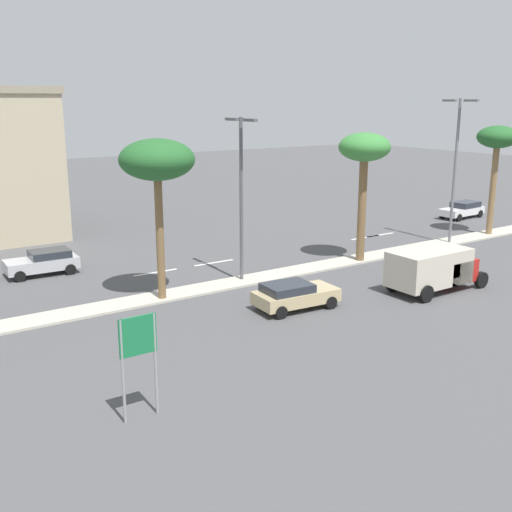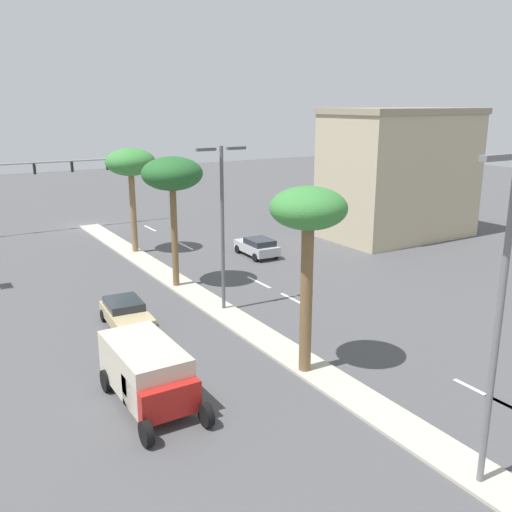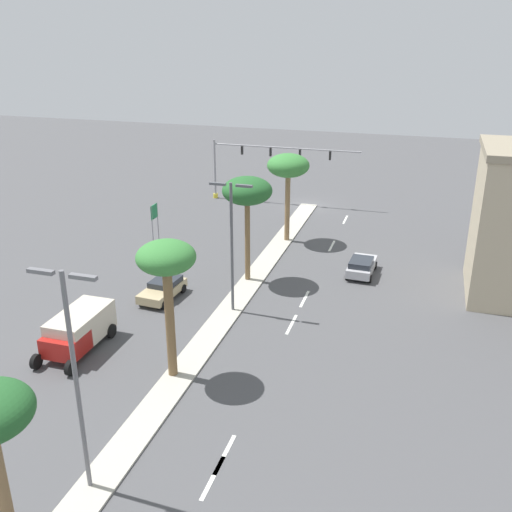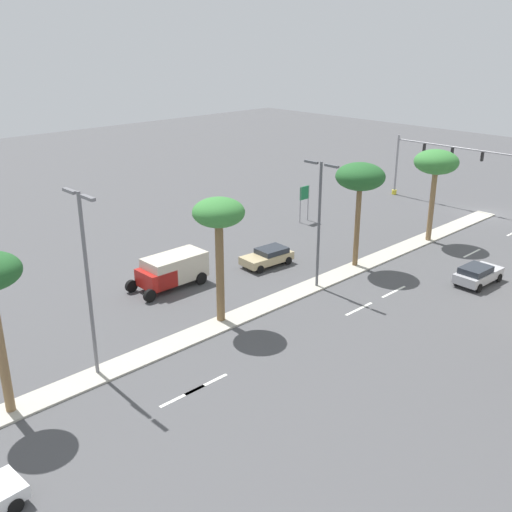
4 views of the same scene
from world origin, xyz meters
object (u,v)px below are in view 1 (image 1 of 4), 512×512
(palm_tree_right, at_px, (157,162))
(box_truck, at_px, (434,268))
(palm_tree_trailing, at_px, (364,153))
(sedan_white_mid, at_px, (463,209))
(palm_tree_center, at_px, (497,142))
(street_lamp_mid, at_px, (456,160))
(street_lamp_inboard, at_px, (241,186))
(sedan_silver_inboard, at_px, (43,262))
(directional_road_sign, at_px, (138,347))
(sedan_tan_center, at_px, (294,295))

(palm_tree_right, height_order, box_truck, palm_tree_right)
(palm_tree_trailing, distance_m, sedan_white_mid, 19.96)
(palm_tree_center, bearing_deg, palm_tree_right, -89.39)
(street_lamp_mid, bearing_deg, palm_tree_trailing, -89.06)
(sedan_white_mid, bearing_deg, street_lamp_inboard, -78.33)
(sedan_silver_inboard, xyz_separation_m, sedan_white_mid, (2.27, 35.51, -0.03))
(sedan_white_mid, relative_size, box_truck, 0.78)
(palm_tree_trailing, distance_m, palm_tree_center, 13.72)
(directional_road_sign, xyz_separation_m, sedan_white_mid, (-16.83, 37.78, -1.74))
(palm_tree_trailing, relative_size, street_lamp_inboard, 0.88)
(directional_road_sign, height_order, sedan_tan_center, directional_road_sign)
(palm_tree_right, height_order, sedan_white_mid, palm_tree_right)
(palm_tree_right, distance_m, box_truck, 15.65)
(directional_road_sign, xyz_separation_m, palm_tree_trailing, (-10.72, 19.80, 4.43))
(street_lamp_mid, bearing_deg, sedan_tan_center, -74.34)
(palm_tree_right, distance_m, palm_tree_center, 27.58)
(directional_road_sign, bearing_deg, palm_tree_trailing, 118.43)
(sedan_tan_center, bearing_deg, street_lamp_mid, 105.66)
(directional_road_sign, xyz_separation_m, box_truck, (-3.99, 18.80, -1.20))
(sedan_white_mid, height_order, sedan_tan_center, sedan_white_mid)
(palm_tree_center, distance_m, street_lamp_mid, 4.94)
(street_lamp_inboard, relative_size, street_lamp_mid, 0.90)
(street_lamp_mid, height_order, sedan_silver_inboard, street_lamp_mid)
(street_lamp_mid, distance_m, box_truck, 12.94)
(directional_road_sign, distance_m, palm_tree_right, 13.12)
(directional_road_sign, xyz_separation_m, sedan_tan_center, (-5.83, 10.73, -1.74))
(palm_tree_center, height_order, sedan_silver_inboard, palm_tree_center)
(street_lamp_inboard, bearing_deg, sedan_tan_center, -5.04)
(palm_tree_right, distance_m, palm_tree_trailing, 13.86)
(palm_tree_trailing, relative_size, sedan_silver_inboard, 1.92)
(street_lamp_mid, xyz_separation_m, sedan_white_mid, (-5.97, 9.08, -5.24))
(street_lamp_inboard, relative_size, sedan_silver_inboard, 2.18)
(directional_road_sign, xyz_separation_m, sedan_silver_inboard, (-19.10, 2.26, -1.71))
(street_lamp_inboard, bearing_deg, sedan_silver_inboard, -130.88)
(street_lamp_mid, height_order, sedan_tan_center, street_lamp_mid)
(street_lamp_mid, bearing_deg, sedan_white_mid, 123.32)
(directional_road_sign, bearing_deg, palm_tree_right, 151.11)
(sedan_silver_inboard, bearing_deg, box_truck, 47.57)
(sedan_silver_inboard, height_order, box_truck, box_truck)
(sedan_tan_center, bearing_deg, box_truck, 77.15)
(sedan_silver_inboard, bearing_deg, palm_tree_trailing, 64.46)
(sedan_silver_inboard, xyz_separation_m, sedan_tan_center, (13.27, 8.47, -0.03))
(palm_tree_center, distance_m, street_lamp_inboard, 22.36)
(directional_road_sign, distance_m, street_lamp_inboard, 16.24)
(street_lamp_inboard, height_order, sedan_silver_inboard, street_lamp_inboard)
(sedan_silver_inboard, relative_size, sedan_white_mid, 0.93)
(box_truck, bearing_deg, sedan_white_mid, 124.09)
(street_lamp_mid, bearing_deg, street_lamp_inboard, -91.58)
(palm_tree_trailing, relative_size, box_truck, 1.40)
(palm_tree_right, xyz_separation_m, palm_tree_trailing, (0.04, 13.86, -0.18))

